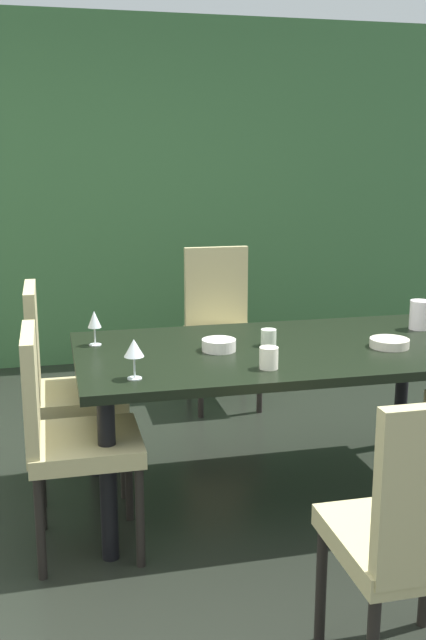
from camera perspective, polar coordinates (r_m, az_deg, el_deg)
The scene contains 14 objects.
ground_plane at distance 3.16m, azimuth -1.86°, elevation -17.37°, with size 6.26×5.76×0.02m, color black.
garden_window_panel at distance 5.71m, azimuth 2.12°, elevation 10.12°, with size 4.32×0.10×2.60m, color #386238.
dining_table at distance 3.33m, azimuth 5.47°, elevation -3.40°, with size 1.89×1.00×0.73m.
chair_left_near at distance 2.93m, azimuth -11.76°, elevation -8.53°, with size 0.44×0.44×0.93m.
chair_head_far at distance 4.62m, azimuth 0.58°, elevation 0.07°, with size 0.44×0.45×1.01m.
chair_head_near at distance 2.22m, azimuth 16.34°, elevation -15.78°, with size 0.44×0.44×0.96m.
chair_left_far at distance 3.48m, azimuth -12.16°, elevation -4.63°, with size 0.44×0.44×1.00m.
wine_glass_north at distance 2.81m, azimuth -6.35°, elevation -2.32°, with size 0.08×0.08×0.16m.
wine_glass_south at distance 3.34m, azimuth -9.48°, elevation -0.04°, with size 0.06×0.06×0.16m.
serving_bowl_center at distance 3.38m, azimuth 13.93°, elevation -1.79°, with size 0.18×0.18×0.04m, color beige.
serving_bowl_west at distance 3.22m, azimuth 0.47°, elevation -2.01°, with size 0.15×0.15×0.05m, color silver.
cup_left at distance 3.32m, azimuth 4.47°, elevation -1.40°, with size 0.07×0.07×0.08m, color silver.
cup_near_shelf at distance 2.96m, azimuth 4.48°, elevation -3.04°, with size 0.08×0.08×0.09m, color white.
pitcher_front at distance 3.76m, azimuth 16.23°, elevation 0.42°, with size 0.12×0.10×0.15m.
Camera 1 is at (-0.52, -2.68, 1.59)m, focal length 40.00 mm.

